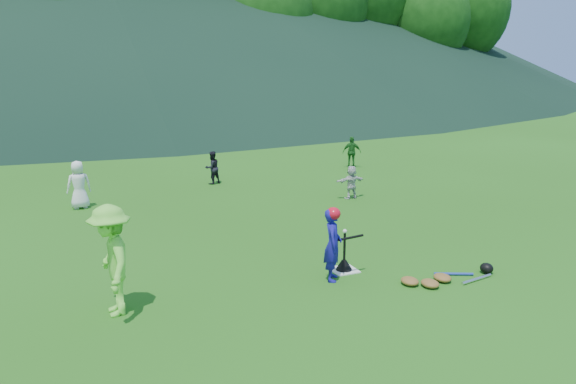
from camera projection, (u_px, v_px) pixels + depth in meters
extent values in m
plane|color=#215613|center=(344.00, 271.00, 10.05)|extent=(120.00, 120.00, 0.00)
cube|color=silver|center=(344.00, 270.00, 10.05)|extent=(0.45, 0.45, 0.02)
sphere|color=white|center=(345.00, 231.00, 9.88)|extent=(0.08, 0.08, 0.08)
imported|color=#1A1590|center=(333.00, 245.00, 9.50)|extent=(0.49, 0.55, 1.26)
imported|color=#73E042|center=(112.00, 260.00, 8.19)|extent=(0.64, 1.09, 1.67)
imported|color=silver|center=(79.00, 185.00, 14.08)|extent=(0.64, 0.45, 1.22)
imported|color=black|center=(212.00, 168.00, 16.84)|extent=(0.58, 0.51, 0.99)
imported|color=#1C5F1E|center=(352.00, 152.00, 19.36)|extent=(0.68, 0.50, 1.08)
imported|color=silver|center=(351.00, 182.00, 15.09)|extent=(0.85, 0.29, 0.90)
cone|color=black|center=(344.00, 265.00, 10.03)|extent=(0.30, 0.30, 0.18)
cylinder|color=black|center=(344.00, 247.00, 9.95)|extent=(0.04, 0.04, 0.50)
ellipsoid|color=red|center=(333.00, 214.00, 9.38)|extent=(0.24, 0.26, 0.22)
cylinder|color=black|center=(348.00, 238.00, 9.62)|extent=(0.62, 0.07, 0.07)
ellipsoid|color=olive|center=(430.00, 283.00, 9.32)|extent=(0.28, 0.34, 0.13)
ellipsoid|color=olive|center=(442.00, 278.00, 9.57)|extent=(0.28, 0.34, 0.13)
ellipsoid|color=olive|center=(410.00, 281.00, 9.42)|extent=(0.28, 0.34, 0.13)
cylinder|color=silver|center=(476.00, 279.00, 9.59)|extent=(0.72, 0.17, 0.06)
cylinder|color=#263FA5|center=(454.00, 274.00, 9.83)|extent=(0.64, 0.34, 0.05)
ellipsoid|color=black|center=(487.00, 268.00, 9.91)|extent=(0.22, 0.24, 0.19)
cube|color=gray|center=(124.00, 109.00, 34.85)|extent=(70.00, 0.03, 1.20)
cube|color=yellow|center=(123.00, 99.00, 34.70)|extent=(70.00, 0.08, 0.08)
cylinder|color=gray|center=(124.00, 109.00, 34.85)|extent=(0.07, 0.07, 1.30)
cylinder|color=gray|center=(540.00, 94.00, 48.51)|extent=(0.07, 0.07, 1.30)
cylinder|color=#382314|center=(64.00, 90.00, 36.93)|extent=(0.56, 0.56, 3.22)
ellipsoid|color=#164711|center=(57.00, 9.00, 35.73)|extent=(6.99, 6.99, 8.04)
cylinder|color=#382314|center=(135.00, 83.00, 40.07)|extent=(0.56, 0.56, 3.81)
cylinder|color=#382314|center=(195.00, 78.00, 43.21)|extent=(0.56, 0.56, 4.41)
cylinder|color=#382314|center=(267.00, 86.00, 42.54)|extent=(0.56, 0.56, 3.25)
ellipsoid|color=#164711|center=(267.00, 15.00, 41.34)|extent=(7.07, 7.07, 8.13)
cylinder|color=#382314|center=(315.00, 80.00, 45.68)|extent=(0.56, 0.56, 3.85)
ellipsoid|color=#164711|center=(316.00, 1.00, 44.26)|extent=(8.36, 8.36, 9.61)
cylinder|color=#382314|center=(357.00, 75.00, 48.82)|extent=(0.56, 0.56, 4.44)
cylinder|color=#382314|center=(423.00, 82.00, 48.16)|extent=(0.56, 0.56, 3.29)
ellipsoid|color=#164711|center=(426.00, 19.00, 46.94)|extent=(7.14, 7.14, 8.22)
cylinder|color=#382314|center=(456.00, 77.00, 51.30)|extent=(0.56, 0.56, 3.88)
ellipsoid|color=#164711|center=(461.00, 7.00, 49.86)|extent=(8.44, 8.44, 9.70)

